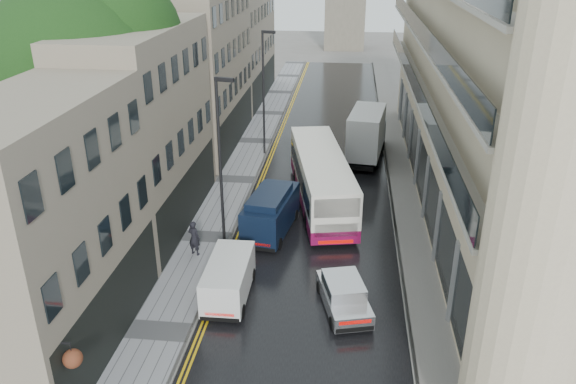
% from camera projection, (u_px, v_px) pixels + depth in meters
% --- Properties ---
extents(road, '(9.00, 85.00, 0.02)m').
position_uv_depth(road, '(321.00, 184.00, 38.01)').
color(road, black).
rests_on(road, ground).
extents(left_sidewalk, '(2.70, 85.00, 0.12)m').
position_uv_depth(left_sidewalk, '(236.00, 180.00, 38.57)').
color(left_sidewalk, gray).
rests_on(left_sidewalk, ground).
extents(right_sidewalk, '(1.80, 85.00, 0.12)m').
position_uv_depth(right_sidewalk, '(402.00, 187.00, 37.45)').
color(right_sidewalk, slate).
rests_on(right_sidewalk, ground).
extents(old_shop_row, '(4.50, 56.00, 12.00)m').
position_uv_depth(old_shop_row, '(189.00, 85.00, 38.79)').
color(old_shop_row, gray).
rests_on(old_shop_row, ground).
extents(modern_block, '(8.00, 40.00, 14.00)m').
position_uv_depth(modern_block, '(499.00, 92.00, 32.78)').
color(modern_block, beige).
rests_on(modern_block, ground).
extents(tree_near, '(10.56, 10.56, 13.89)m').
position_uv_depth(tree_near, '(80.00, 109.00, 29.63)').
color(tree_near, black).
rests_on(tree_near, ground).
extents(tree_far, '(9.24, 9.24, 12.46)m').
position_uv_depth(tree_far, '(164.00, 71.00, 41.70)').
color(tree_far, black).
rests_on(tree_far, ground).
extents(cream_bus, '(4.88, 12.06, 3.21)m').
position_uv_depth(cream_bus, '(307.00, 203.00, 31.48)').
color(cream_bus, white).
rests_on(cream_bus, road).
extents(white_lorry, '(3.25, 7.70, 3.92)m').
position_uv_depth(white_lorry, '(350.00, 140.00, 40.39)').
color(white_lorry, silver).
rests_on(white_lorry, road).
extents(silver_hatchback, '(2.66, 4.22, 1.47)m').
position_uv_depth(silver_hatchback, '(333.00, 315.00, 23.43)').
color(silver_hatchback, '#BABABF').
rests_on(silver_hatchback, road).
extents(white_van, '(1.84, 4.23, 1.90)m').
position_uv_depth(white_van, '(203.00, 297.00, 24.23)').
color(white_van, silver).
rests_on(white_van, road).
extents(navy_van, '(2.78, 5.34, 2.60)m').
position_uv_depth(navy_van, '(245.00, 223.00, 29.87)').
color(navy_van, black).
rests_on(navy_van, road).
extents(pedestrian, '(0.81, 0.68, 1.89)m').
position_uv_depth(pedestrian, '(194.00, 238.00, 28.88)').
color(pedestrian, black).
rests_on(pedestrian, left_sidewalk).
extents(lamp_post_near, '(1.03, 0.47, 8.92)m').
position_uv_depth(lamp_post_near, '(220.00, 164.00, 28.75)').
color(lamp_post_near, black).
rests_on(lamp_post_near, left_sidewalk).
extents(lamp_post_far, '(1.06, 0.46, 9.17)m').
position_uv_depth(lamp_post_far, '(264.00, 95.00, 41.49)').
color(lamp_post_far, black).
rests_on(lamp_post_far, left_sidewalk).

